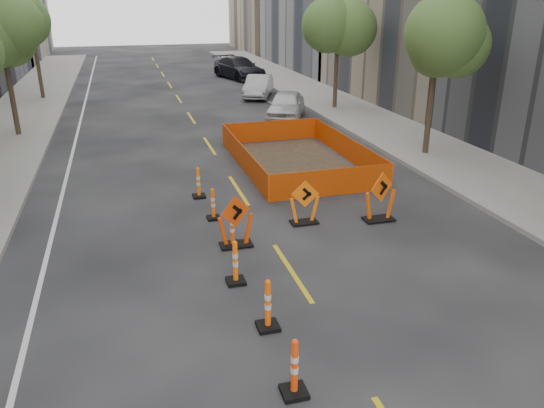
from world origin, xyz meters
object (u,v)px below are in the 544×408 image
object	(u,v)px
parked_car_mid	(258,86)
parked_car_far	(239,68)
chevron_sign_right	(380,197)
channelizer_3	(295,367)
parked_car_near	(286,105)
channelizer_6	(232,229)
channelizer_5	(235,262)
channelizer_8	(198,183)
chevron_sign_center	(305,202)
channelizer_4	(268,304)
chevron_sign_left	(235,221)
channelizer_7	(213,204)

from	to	relation	value
parked_car_mid	parked_car_far	world-z (taller)	parked_car_far
parked_car_mid	chevron_sign_right	bearing A→B (deg)	-71.59
channelizer_3	parked_car_near	bearing A→B (deg)	73.18
channelizer_6	chevron_sign_right	distance (m)	4.56
channelizer_3	channelizer_5	bearing A→B (deg)	92.35
channelizer_5	parked_car_mid	size ratio (longest dim) A/B	0.25
channelizer_6	parked_car_far	size ratio (longest dim) A/B	0.17
channelizer_8	chevron_sign_right	xyz separation A→B (m)	(4.85, -3.39, 0.24)
channelizer_3	parked_car_far	world-z (taller)	parked_car_far
channelizer_5	chevron_sign_center	size ratio (longest dim) A/B	0.81
channelizer_3	chevron_sign_right	xyz separation A→B (m)	(4.70, 6.34, 0.21)
chevron_sign_center	parked_car_far	xyz separation A→B (m)	(4.48, 29.08, 0.17)
channelizer_4	parked_car_near	world-z (taller)	parked_car_near
channelizer_3	parked_car_mid	size ratio (longest dim) A/B	0.26
chevron_sign_right	parked_car_far	world-z (taller)	parked_car_far
channelizer_6	channelizer_8	size ratio (longest dim) A/B	0.97
channelizer_4	chevron_sign_center	world-z (taller)	chevron_sign_center
parked_car_far	channelizer_6	bearing A→B (deg)	-119.17
channelizer_3	parked_car_near	distance (m)	21.27
channelizer_4	chevron_sign_left	xyz separation A→B (m)	(0.18, 3.85, 0.17)
channelizer_7	parked_car_far	distance (m)	28.89
parked_car_far	parked_car_mid	bearing A→B (deg)	-110.29
parked_car_near	channelizer_6	bearing A→B (deg)	-88.34
chevron_sign_center	chevron_sign_left	bearing A→B (deg)	-145.80
channelizer_5	channelizer_3	bearing A→B (deg)	-87.65
parked_car_near	channelizer_5	bearing A→B (deg)	-86.94
parked_car_near	parked_car_far	size ratio (longest dim) A/B	0.76
chevron_sign_left	parked_car_mid	size ratio (longest dim) A/B	0.34
channelizer_8	chevron_sign_center	distance (m)	3.99
parked_car_mid	channelizer_4	bearing A→B (deg)	-80.97
channelizer_5	parked_car_far	bearing A→B (deg)	77.40
channelizer_4	chevron_sign_left	world-z (taller)	chevron_sign_left
channelizer_3	channelizer_7	distance (m)	7.78
chevron_sign_right	parked_car_far	bearing A→B (deg)	62.10
chevron_sign_center	chevron_sign_right	distance (m)	2.24
channelizer_5	channelizer_8	xyz separation A→B (m)	(0.01, 5.84, -0.02)
chevron_sign_right	parked_car_far	xyz separation A→B (m)	(2.27, 29.47, 0.08)
channelizer_6	parked_car_far	bearing A→B (deg)	77.22
channelizer_4	channelizer_5	xyz separation A→B (m)	(-0.24, 1.95, -0.01)
channelizer_6	parked_car_far	distance (m)	30.74
channelizer_8	parked_car_near	size ratio (longest dim) A/B	0.23
channelizer_8	parked_car_far	bearing A→B (deg)	74.73
channelizer_5	parked_car_near	xyz separation A→B (m)	(6.31, 16.46, 0.21)
chevron_sign_left	chevron_sign_center	bearing A→B (deg)	3.33
chevron_sign_left	chevron_sign_center	xyz separation A→B (m)	(2.24, 0.94, -0.05)
channelizer_7	parked_car_far	xyz separation A→B (m)	(6.98, 28.03, 0.35)
channelizer_4	channelizer_7	distance (m)	5.84
channelizer_4	chevron_sign_right	bearing A→B (deg)	43.57
channelizer_4	parked_car_far	world-z (taller)	parked_car_far
channelizer_4	chevron_sign_right	world-z (taller)	chevron_sign_right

